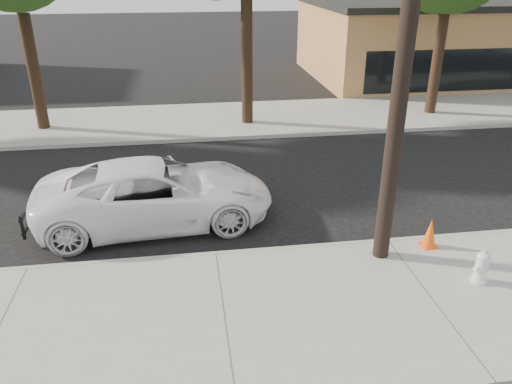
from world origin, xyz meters
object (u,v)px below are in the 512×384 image
utility_pole (406,42)px  police_cruiser (156,193)px  traffic_cone (430,233)px  fire_hydrant (481,268)px

utility_pole → police_cruiser: (-4.93, 2.58, -3.89)m
police_cruiser → traffic_cone: police_cruiser is taller
utility_pole → police_cruiser: bearing=152.3°
utility_pole → fire_hydrant: utility_pole is taller
police_cruiser → fire_hydrant: bearing=-125.0°
utility_pole → traffic_cone: size_ratio=13.24×
utility_pole → fire_hydrant: size_ratio=13.26×
traffic_cone → police_cruiser: bearing=158.8°
fire_hydrant → traffic_cone: size_ratio=1.00×
police_cruiser → fire_hydrant: police_cruiser is taller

